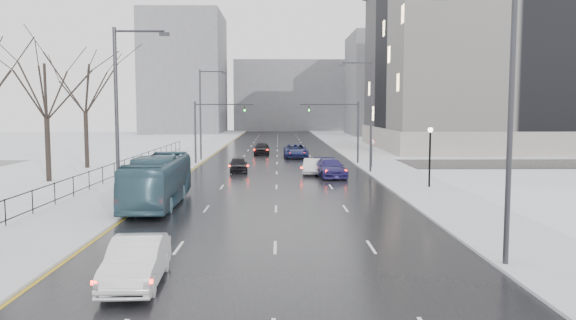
{
  "coord_description": "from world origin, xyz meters",
  "views": [
    {
      "loc": [
        0.14,
        -9.83,
        5.78
      ],
      "look_at": [
        0.76,
        25.85,
        2.5
      ],
      "focal_mm": 35.0,
      "sensor_mm": 36.0,
      "label": 1
    }
  ],
  "objects": [
    {
      "name": "tree_park_d",
      "position": [
        -17.8,
        34.0,
        0.0
      ],
      "size": [
        8.75,
        8.75,
        12.5
      ],
      "primitive_type": null,
      "color": "black",
      "rests_on": "ground"
    },
    {
      "name": "mast_signal_left",
      "position": [
        -7.33,
        48.0,
        4.11
      ],
      "size": [
        6.1,
        0.33,
        6.5
      ],
      "color": "#2D2D33",
      "rests_on": "ground"
    },
    {
      "name": "bus",
      "position": [
        -7.0,
        23.34,
        1.52
      ],
      "size": [
        2.72,
        10.64,
        2.95
      ],
      "primitive_type": "imported",
      "rotation": [
        0.0,
        0.0,
        0.02
      ],
      "color": "#355768",
      "rests_on": "road"
    },
    {
      "name": "streetlight_l_near",
      "position": [
        -8.17,
        20.0,
        5.62
      ],
      "size": [
        2.95,
        0.25,
        10.0
      ],
      "color": "#2D2D33",
      "rests_on": "ground"
    },
    {
      "name": "sedan_center_near",
      "position": [
        -3.5,
        40.86,
        0.72
      ],
      "size": [
        1.95,
        4.09,
        1.35
      ],
      "primitive_type": "imported",
      "rotation": [
        0.0,
        0.0,
        0.09
      ],
      "color": "black",
      "rests_on": "road"
    },
    {
      "name": "civic_building",
      "position": [
        35.0,
        72.0,
        11.21
      ],
      "size": [
        41.0,
        31.0,
        24.8
      ],
      "color": "gray",
      "rests_on": "ground"
    },
    {
      "name": "no_uturn_sign",
      "position": [
        9.2,
        44.0,
        2.3
      ],
      "size": [
        0.6,
        0.06,
        2.7
      ],
      "color": "#2D2D33",
      "rests_on": "sidewalk_right"
    },
    {
      "name": "streetlight_r_near",
      "position": [
        8.17,
        10.0,
        5.62
      ],
      "size": [
        2.95,
        0.25,
        10.0
      ],
      "color": "#2D2D33",
      "rests_on": "ground"
    },
    {
      "name": "sedan_right_near",
      "position": [
        3.11,
        39.06,
        0.72
      ],
      "size": [
        1.92,
        4.27,
        1.36
      ],
      "primitive_type": "imported",
      "rotation": [
        0.0,
        0.0,
        -0.12
      ],
      "color": "silver",
      "rests_on": "road"
    },
    {
      "name": "iron_fence",
      "position": [
        -13.0,
        30.0,
        0.91
      ],
      "size": [
        0.06,
        70.0,
        1.3
      ],
      "color": "black",
      "rests_on": "sidewalk_left"
    },
    {
      "name": "streetlight_l_far",
      "position": [
        -8.17,
        52.0,
        5.62
      ],
      "size": [
        2.95,
        0.25,
        10.0
      ],
      "color": "#2D2D33",
      "rests_on": "ground"
    },
    {
      "name": "sedan_right_far",
      "position": [
        4.5,
        36.96,
        0.8
      ],
      "size": [
        2.81,
        5.5,
        1.53
      ],
      "primitive_type": "imported",
      "rotation": [
        0.0,
        0.0,
        0.13
      ],
      "color": "navy",
      "rests_on": "road"
    },
    {
      "name": "lamppost_r_mid",
      "position": [
        11.0,
        30.0,
        2.94
      ],
      "size": [
        0.36,
        0.36,
        4.28
      ],
      "color": "black",
      "rests_on": "sidewalk_right"
    },
    {
      "name": "cross_road",
      "position": [
        0.0,
        48.0,
        0.02
      ],
      "size": [
        130.0,
        10.0,
        0.04
      ],
      "primitive_type": "cube",
      "color": "black",
      "rests_on": "ground"
    },
    {
      "name": "tree_park_e",
      "position": [
        -18.2,
        44.0,
        0.0
      ],
      "size": [
        9.45,
        9.45,
        13.5
      ],
      "primitive_type": null,
      "color": "black",
      "rests_on": "ground"
    },
    {
      "name": "road",
      "position": [
        0.0,
        60.0,
        0.02
      ],
      "size": [
        16.0,
        150.0,
        0.04
      ],
      "primitive_type": "cube",
      "color": "black",
      "rests_on": "ground"
    },
    {
      "name": "bldg_far_center",
      "position": [
        4.0,
        140.0,
        9.0
      ],
      "size": [
        30.0,
        18.0,
        18.0
      ],
      "primitive_type": "cube",
      "color": "slate",
      "rests_on": "ground"
    },
    {
      "name": "sidewalk_left",
      "position": [
        -10.5,
        60.0,
        0.08
      ],
      "size": [
        5.0,
        150.0,
        0.16
      ],
      "primitive_type": "cube",
      "color": "silver",
      "rests_on": "ground"
    },
    {
      "name": "sedan_left_near",
      "position": [
        -4.5,
        8.18,
        0.81
      ],
      "size": [
        1.87,
        4.73,
        1.53
      ],
      "primitive_type": "imported",
      "rotation": [
        0.0,
        0.0,
        0.05
      ],
      "color": "white",
      "rests_on": "road"
    },
    {
      "name": "sedan_right_cross",
      "position": [
        2.19,
        55.56,
        0.84
      ],
      "size": [
        2.88,
        5.89,
        1.61
      ],
      "primitive_type": "imported",
      "rotation": [
        0.0,
        0.0,
        0.04
      ],
      "color": "navy",
      "rests_on": "road"
    },
    {
      "name": "park_strip",
      "position": [
        -20.0,
        60.0,
        0.06
      ],
      "size": [
        14.0,
        150.0,
        0.12
      ],
      "primitive_type": "cube",
      "color": "white",
      "rests_on": "ground"
    },
    {
      "name": "streetlight_r_mid",
      "position": [
        8.17,
        40.0,
        5.62
      ],
      "size": [
        2.95,
        0.25,
        10.0
      ],
      "color": "#2D2D33",
      "rests_on": "ground"
    },
    {
      "name": "bldg_far_right",
      "position": [
        28.0,
        115.0,
        11.0
      ],
      "size": [
        24.0,
        20.0,
        22.0
      ],
      "primitive_type": "cube",
      "color": "slate",
      "rests_on": "ground"
    },
    {
      "name": "sedan_center_far",
      "position": [
        -1.93,
        60.04,
        0.82
      ],
      "size": [
        1.92,
        4.59,
        1.55
      ],
      "primitive_type": "imported",
      "rotation": [
        0.0,
        0.0,
        -0.02
      ],
      "color": "black",
      "rests_on": "road"
    },
    {
      "name": "bldg_far_left",
      "position": [
        -22.0,
        125.0,
        14.0
      ],
      "size": [
        18.0,
        22.0,
        28.0
      ],
      "primitive_type": "cube",
      "color": "slate",
      "rests_on": "ground"
    },
    {
      "name": "sidewalk_right",
      "position": [
        10.5,
        60.0,
        0.08
      ],
      "size": [
        5.0,
        150.0,
        0.16
      ],
      "primitive_type": "cube",
      "color": "silver",
      "rests_on": "ground"
    },
    {
      "name": "mast_signal_right",
      "position": [
        7.33,
        48.0,
        4.11
      ],
      "size": [
        6.1,
        0.33,
        6.5
      ],
      "color": "#2D2D33",
      "rests_on": "ground"
    }
  ]
}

